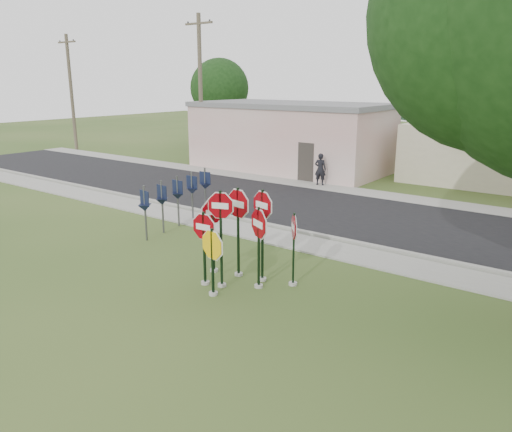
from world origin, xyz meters
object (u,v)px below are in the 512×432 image
Objects in this scene: utility_pole_near at (201,89)px; stop_sign_center at (221,225)px; pedestrian at (320,169)px; stop_sign_left at (204,239)px; stop_sign_yellow at (212,255)px.

stop_sign_center is at bearing -45.81° from utility_pole_near.
stop_sign_center is 14.34m from pedestrian.
stop_sign_center is 1.28× the size of stop_sign_left.
pedestrian is (-4.15, 13.71, -0.40)m from stop_sign_left.
stop_sign_left is 0.23× the size of utility_pole_near.
pedestrian is (-4.81, 14.12, -0.22)m from stop_sign_yellow.
stop_sign_left is 1.28× the size of pedestrian.
stop_sign_center is at bearing 18.04° from stop_sign_left.
stop_sign_left is at bearing -47.13° from utility_pole_near.
stop_sign_yellow is 14.92m from pedestrian.
utility_pole_near reaches higher than stop_sign_center.
stop_sign_yellow is at bearing -72.01° from stop_sign_center.
stop_sign_yellow is 0.89× the size of stop_sign_left.
utility_pole_near is at bearing 134.19° from stop_sign_center.
stop_sign_yellow is at bearing -46.55° from utility_pole_near.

